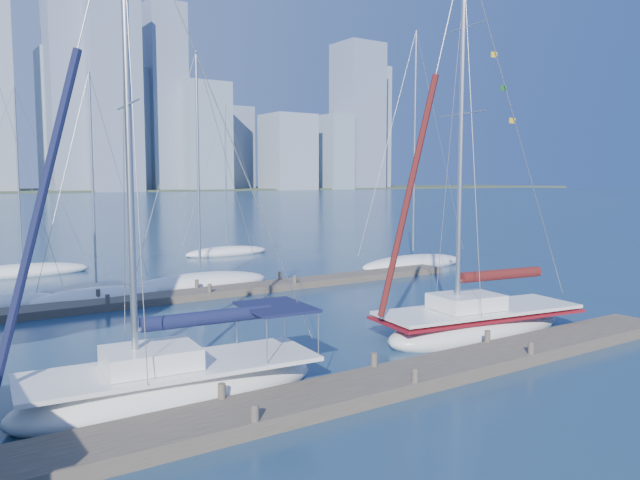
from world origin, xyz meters
TOP-DOWN VIEW (x-y plane):
  - ground at (0.00, 0.00)m, footprint 700.00×700.00m
  - near_dock at (0.00, 0.00)m, footprint 26.00×2.00m
  - far_dock at (2.00, 16.00)m, footprint 30.00×1.80m
  - sailboat_navy at (-5.69, 2.47)m, footprint 8.74×3.53m
  - sailboat_maroon at (6.74, 2.88)m, footprint 9.17×4.12m
  - bg_boat_1 at (-3.85, 17.68)m, footprint 6.54×4.13m
  - bg_boat_2 at (1.92, 18.50)m, footprint 8.40×4.22m
  - bg_boat_5 at (17.28, 18.12)m, footprint 8.86×3.59m
  - bg_boat_6 at (-5.48, 28.93)m, footprint 8.26×3.78m
  - bg_boat_7 at (9.73, 31.56)m, footprint 7.20×3.36m

SIDE VIEW (x-z plane):
  - ground at x=0.00m, z-range 0.00..0.00m
  - far_dock at x=2.00m, z-range 0.00..0.36m
  - near_dock at x=0.00m, z-range 0.00..0.40m
  - bg_boat_7 at x=9.73m, z-range -5.86..6.34m
  - bg_boat_6 at x=-5.48m, z-range -5.72..6.20m
  - bg_boat_1 at x=-3.85m, z-range -5.45..5.95m
  - bg_boat_2 at x=1.92m, z-range -6.30..6.87m
  - bg_boat_5 at x=17.28m, z-range -7.77..8.38m
  - sailboat_navy at x=-5.69m, z-range -5.94..8.15m
  - sailboat_maroon at x=6.74m, z-range -6.35..8.67m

